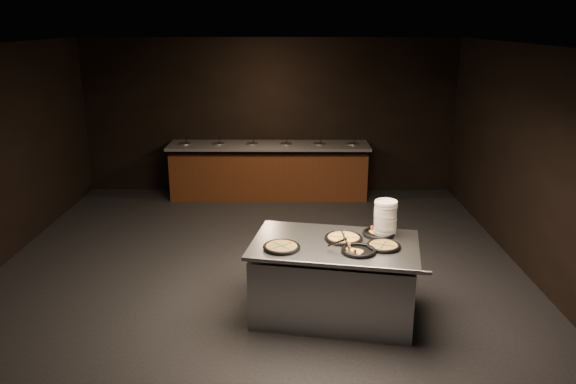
{
  "coord_description": "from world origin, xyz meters",
  "views": [
    {
      "loc": [
        0.43,
        -6.57,
        3.17
      ],
      "look_at": [
        0.38,
        0.3,
        1.08
      ],
      "focal_mm": 35.0,
      "sensor_mm": 36.0,
      "label": 1
    }
  ],
  "objects_px": {
    "plate_stack": "(385,218)",
    "pan_veggie_whole": "(282,247)",
    "serving_counter": "(334,280)",
    "pan_cheese_whole": "(344,238)"
  },
  "relations": [
    {
      "from": "plate_stack",
      "to": "pan_veggie_whole",
      "type": "height_order",
      "value": "plate_stack"
    },
    {
      "from": "serving_counter",
      "to": "plate_stack",
      "type": "bearing_deg",
      "value": 35.1
    },
    {
      "from": "plate_stack",
      "to": "pan_cheese_whole",
      "type": "bearing_deg",
      "value": -160.44
    },
    {
      "from": "serving_counter",
      "to": "pan_cheese_whole",
      "type": "relative_size",
      "value": 4.71
    },
    {
      "from": "plate_stack",
      "to": "pan_cheese_whole",
      "type": "relative_size",
      "value": 0.93
    },
    {
      "from": "plate_stack",
      "to": "pan_cheese_whole",
      "type": "height_order",
      "value": "plate_stack"
    },
    {
      "from": "serving_counter",
      "to": "plate_stack",
      "type": "height_order",
      "value": "plate_stack"
    },
    {
      "from": "pan_veggie_whole",
      "to": "pan_cheese_whole",
      "type": "distance_m",
      "value": 0.73
    },
    {
      "from": "pan_cheese_whole",
      "to": "pan_veggie_whole",
      "type": "bearing_deg",
      "value": -159.1
    },
    {
      "from": "serving_counter",
      "to": "pan_cheese_whole",
      "type": "bearing_deg",
      "value": 54.77
    }
  ]
}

